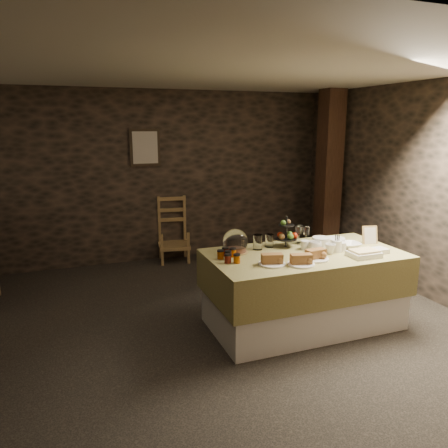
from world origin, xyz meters
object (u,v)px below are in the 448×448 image
object	(u,v)px
buffet_table	(304,284)
timber_column	(329,177)
fruit_stand	(287,235)
chair	(173,233)

from	to	relation	value
buffet_table	timber_column	bearing A→B (deg)	51.45
timber_column	fruit_stand	world-z (taller)	timber_column
buffet_table	fruit_stand	size ratio (longest dim) A/B	5.94
timber_column	fruit_stand	size ratio (longest dim) A/B	7.70
fruit_stand	buffet_table	bearing A→B (deg)	-75.97
chair	timber_column	distance (m)	2.56
timber_column	fruit_stand	xyz separation A→B (m)	(-1.63, -1.69, -0.37)
timber_column	buffet_table	bearing A→B (deg)	-128.55
timber_column	chair	bearing A→B (deg)	161.91
buffet_table	timber_column	size ratio (longest dim) A/B	0.77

